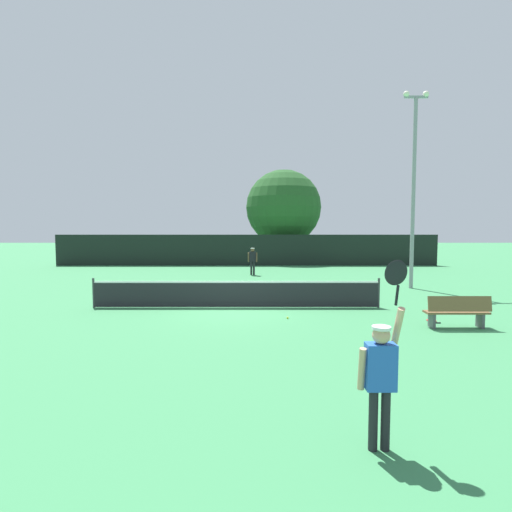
{
  "coord_description": "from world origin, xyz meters",
  "views": [
    {
      "loc": [
        0.72,
        -14.43,
        2.91
      ],
      "look_at": [
        0.7,
        4.78,
        1.53
      ],
      "focal_mm": 28.39,
      "sensor_mm": 36.0,
      "label": 1
    }
  ],
  "objects_px": {
    "player_serving": "(381,368)",
    "spare_racket": "(432,321)",
    "player_receiving": "(253,259)",
    "parked_car_near": "(164,250)",
    "parked_car_mid": "(214,250)",
    "light_pole": "(414,179)",
    "large_tree": "(284,208)",
    "parked_car_far": "(265,251)",
    "tennis_ball": "(288,318)",
    "courtside_bench": "(458,312)"
  },
  "relations": [
    {
      "from": "light_pole",
      "to": "large_tree",
      "type": "bearing_deg",
      "value": 108.78
    },
    {
      "from": "player_serving",
      "to": "parked_car_mid",
      "type": "height_order",
      "value": "player_serving"
    },
    {
      "from": "parked_car_mid",
      "to": "player_receiving",
      "type": "bearing_deg",
      "value": -67.49
    },
    {
      "from": "courtside_bench",
      "to": "parked_car_mid",
      "type": "xyz_separation_m",
      "value": [
        -9.71,
        25.63,
        0.3
      ]
    },
    {
      "from": "player_receiving",
      "to": "courtside_bench",
      "type": "height_order",
      "value": "player_receiving"
    },
    {
      "from": "parked_car_near",
      "to": "player_receiving",
      "type": "bearing_deg",
      "value": -48.82
    },
    {
      "from": "player_serving",
      "to": "light_pole",
      "type": "bearing_deg",
      "value": 67.61
    },
    {
      "from": "courtside_bench",
      "to": "large_tree",
      "type": "height_order",
      "value": "large_tree"
    },
    {
      "from": "parked_car_mid",
      "to": "parked_car_far",
      "type": "bearing_deg",
      "value": -10.28
    },
    {
      "from": "courtside_bench",
      "to": "light_pole",
      "type": "xyz_separation_m",
      "value": [
        1.59,
        7.63,
        4.67
      ]
    },
    {
      "from": "player_serving",
      "to": "parked_car_near",
      "type": "xyz_separation_m",
      "value": [
        -10.13,
        31.9,
        -0.31
      ]
    },
    {
      "from": "player_serving",
      "to": "parked_car_mid",
      "type": "bearing_deg",
      "value": 99.82
    },
    {
      "from": "parked_car_near",
      "to": "parked_car_far",
      "type": "bearing_deg",
      "value": -0.11
    },
    {
      "from": "parked_car_mid",
      "to": "tennis_ball",
      "type": "bearing_deg",
      "value": -72.34
    },
    {
      "from": "player_serving",
      "to": "parked_car_far",
      "type": "relative_size",
      "value": 0.58
    },
    {
      "from": "parked_car_mid",
      "to": "spare_racket",
      "type": "bearing_deg",
      "value": -63.04
    },
    {
      "from": "parked_car_mid",
      "to": "parked_car_far",
      "type": "relative_size",
      "value": 1.03
    },
    {
      "from": "courtside_bench",
      "to": "light_pole",
      "type": "bearing_deg",
      "value": 78.21
    },
    {
      "from": "player_serving",
      "to": "tennis_ball",
      "type": "distance_m",
      "value": 7.63
    },
    {
      "from": "parked_car_near",
      "to": "parked_car_mid",
      "type": "distance_m",
      "value": 4.59
    },
    {
      "from": "tennis_ball",
      "to": "parked_car_near",
      "type": "distance_m",
      "value": 26.17
    },
    {
      "from": "spare_racket",
      "to": "large_tree",
      "type": "height_order",
      "value": "large_tree"
    },
    {
      "from": "light_pole",
      "to": "large_tree",
      "type": "distance_m",
      "value": 15.76
    },
    {
      "from": "parked_car_mid",
      "to": "player_serving",
      "type": "bearing_deg",
      "value": -73.91
    },
    {
      "from": "tennis_ball",
      "to": "parked_car_mid",
      "type": "xyz_separation_m",
      "value": [
        -4.92,
        24.46,
        0.74
      ]
    },
    {
      "from": "player_serving",
      "to": "light_pole",
      "type": "height_order",
      "value": "light_pole"
    },
    {
      "from": "player_receiving",
      "to": "parked_car_near",
      "type": "relative_size",
      "value": 0.37
    },
    {
      "from": "light_pole",
      "to": "parked_car_near",
      "type": "xyz_separation_m",
      "value": [
        -15.89,
        17.91,
        -4.38
      ]
    },
    {
      "from": "player_serving",
      "to": "parked_car_far",
      "type": "height_order",
      "value": "player_serving"
    },
    {
      "from": "spare_racket",
      "to": "parked_car_mid",
      "type": "relative_size",
      "value": 0.12
    },
    {
      "from": "parked_car_near",
      "to": "light_pole",
      "type": "bearing_deg",
      "value": -40.5
    },
    {
      "from": "player_serving",
      "to": "player_receiving",
      "type": "xyz_separation_m",
      "value": [
        -1.82,
        19.23,
        -0.08
      ]
    },
    {
      "from": "courtside_bench",
      "to": "parked_car_near",
      "type": "xyz_separation_m",
      "value": [
        -14.3,
        25.54,
        0.3
      ]
    },
    {
      "from": "large_tree",
      "to": "parked_car_near",
      "type": "distance_m",
      "value": 11.84
    },
    {
      "from": "courtside_bench",
      "to": "parked_car_mid",
      "type": "height_order",
      "value": "parked_car_mid"
    },
    {
      "from": "spare_racket",
      "to": "parked_car_mid",
      "type": "height_order",
      "value": "parked_car_mid"
    },
    {
      "from": "player_serving",
      "to": "spare_racket",
      "type": "bearing_deg",
      "value": 62.08
    },
    {
      "from": "parked_car_far",
      "to": "courtside_bench",
      "type": "bearing_deg",
      "value": -80.64
    },
    {
      "from": "light_pole",
      "to": "parked_car_far",
      "type": "relative_size",
      "value": 2.14
    },
    {
      "from": "light_pole",
      "to": "parked_car_mid",
      "type": "height_order",
      "value": "light_pole"
    },
    {
      "from": "parked_car_near",
      "to": "parked_car_far",
      "type": "xyz_separation_m",
      "value": [
        9.32,
        -1.32,
        0.0
      ]
    },
    {
      "from": "parked_car_near",
      "to": "parked_car_mid",
      "type": "bearing_deg",
      "value": 9.03
    },
    {
      "from": "tennis_ball",
      "to": "large_tree",
      "type": "distance_m",
      "value": 21.88
    },
    {
      "from": "tennis_ball",
      "to": "light_pole",
      "type": "height_order",
      "value": "light_pole"
    },
    {
      "from": "large_tree",
      "to": "parked_car_mid",
      "type": "height_order",
      "value": "large_tree"
    },
    {
      "from": "large_tree",
      "to": "parked_car_near",
      "type": "height_order",
      "value": "large_tree"
    },
    {
      "from": "courtside_bench",
      "to": "tennis_ball",
      "type": "bearing_deg",
      "value": 166.25
    },
    {
      "from": "large_tree",
      "to": "parked_car_far",
      "type": "xyz_separation_m",
      "value": [
        -1.5,
        1.68,
        -3.75
      ]
    },
    {
      "from": "spare_racket",
      "to": "courtside_bench",
      "type": "xyz_separation_m",
      "value": [
        0.35,
        -0.85,
        0.46
      ]
    },
    {
      "from": "player_receiving",
      "to": "parked_car_near",
      "type": "xyz_separation_m",
      "value": [
        -8.31,
        12.67,
        -0.23
      ]
    }
  ]
}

